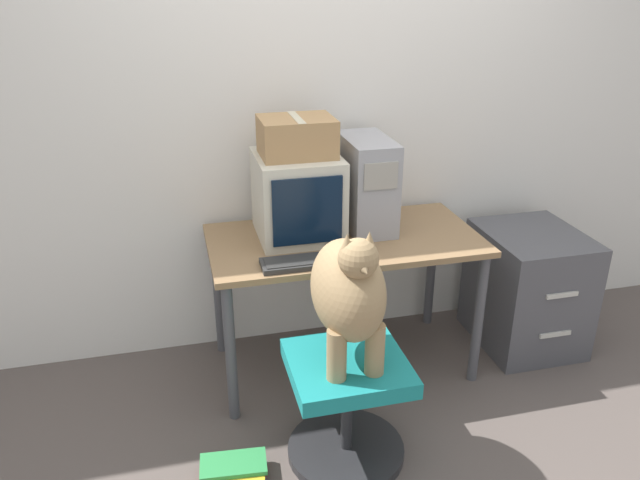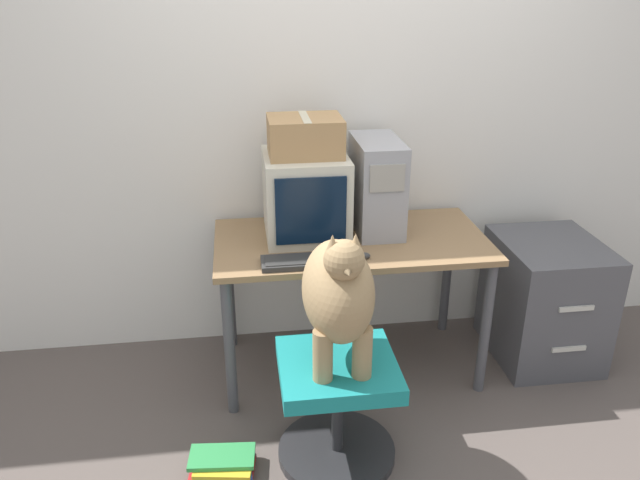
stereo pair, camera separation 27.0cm
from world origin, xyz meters
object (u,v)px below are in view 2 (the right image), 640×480
at_px(office_chair, 337,404).
at_px(filing_cabinet, 544,300).
at_px(crt_monitor, 306,196).
at_px(dog, 339,291).
at_px(cardboard_box, 305,136).
at_px(book_stack_floor, 223,464).
at_px(pc_tower, 377,185).
at_px(keyboard, 308,261).

xyz_separation_m(office_chair, filing_cabinet, (1.21, 0.63, 0.05)).
xyz_separation_m(crt_monitor, dog, (0.04, -0.73, -0.13)).
height_order(filing_cabinet, cardboard_box, cardboard_box).
bearing_deg(book_stack_floor, pc_tower, 44.96).
bearing_deg(office_chair, dog, 90.00).
height_order(pc_tower, book_stack_floor, pc_tower).
relative_size(keyboard, office_chair, 0.82).
xyz_separation_m(pc_tower, filing_cabinet, (0.90, -0.13, -0.63)).
xyz_separation_m(office_chair, book_stack_floor, (-0.49, -0.03, -0.23)).
relative_size(crt_monitor, office_chair, 0.84).
xyz_separation_m(pc_tower, cardboard_box, (-0.35, -0.03, 0.26)).
bearing_deg(book_stack_floor, crt_monitor, 59.91).
bearing_deg(pc_tower, filing_cabinet, -8.22).
distance_m(crt_monitor, keyboard, 0.38).
bearing_deg(dog, filing_cabinet, 27.37).
distance_m(pc_tower, filing_cabinet, 1.11).
relative_size(keyboard, filing_cabinet, 0.63).
height_order(pc_tower, cardboard_box, cardboard_box).
bearing_deg(office_chair, pc_tower, 67.84).
bearing_deg(keyboard, book_stack_floor, -133.71).
xyz_separation_m(pc_tower, dog, (-0.31, -0.76, -0.16)).
distance_m(keyboard, office_chair, 0.63).
relative_size(pc_tower, office_chair, 0.90).
bearing_deg(pc_tower, crt_monitor, -175.09).
bearing_deg(keyboard, pc_tower, 43.46).
bearing_deg(cardboard_box, office_chair, -86.73).
distance_m(office_chair, book_stack_floor, 0.54).
distance_m(office_chair, filing_cabinet, 1.37).
bearing_deg(pc_tower, dog, -112.31).
xyz_separation_m(crt_monitor, pc_tower, (0.35, 0.03, 0.03)).
xyz_separation_m(crt_monitor, cardboard_box, (0.00, 0.00, 0.29)).
distance_m(office_chair, dog, 0.53).
distance_m(pc_tower, cardboard_box, 0.44).
bearing_deg(dog, cardboard_box, 93.29).
relative_size(dog, cardboard_box, 1.77).
bearing_deg(filing_cabinet, keyboard, -169.72).
distance_m(dog, cardboard_box, 0.85).
distance_m(office_chair, cardboard_box, 1.21).
relative_size(crt_monitor, pc_tower, 0.93).
xyz_separation_m(crt_monitor, office_chair, (0.04, -0.73, -0.66)).
bearing_deg(crt_monitor, pc_tower, 4.91).
bearing_deg(cardboard_box, dog, -86.71).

